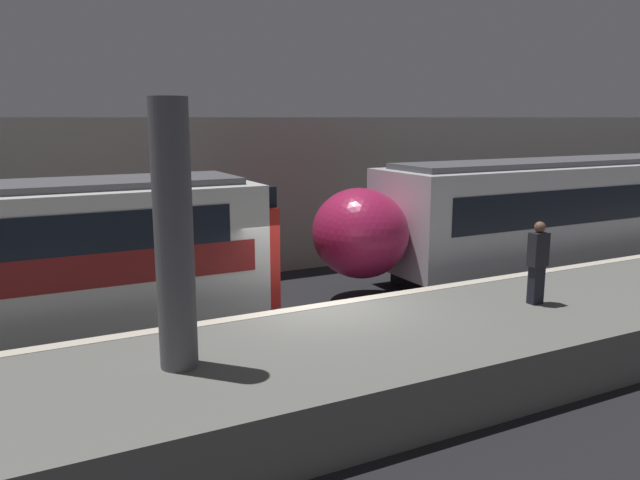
# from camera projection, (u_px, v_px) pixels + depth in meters

# --- Properties ---
(ground_plane) EXTENTS (120.00, 120.00, 0.00)m
(ground_plane) POSITION_uv_depth(u_px,v_px,m) (321.00, 351.00, 12.99)
(ground_plane) COLOR black
(platform) EXTENTS (40.00, 4.11, 1.04)m
(platform) POSITION_uv_depth(u_px,v_px,m) (374.00, 361.00, 11.10)
(platform) COLOR slate
(platform) RESTS_ON ground
(station_rear_barrier) EXTENTS (50.00, 0.15, 4.78)m
(station_rear_barrier) POSITION_uv_depth(u_px,v_px,m) (217.00, 200.00, 18.33)
(station_rear_barrier) COLOR #9E998E
(station_rear_barrier) RESTS_ON ground
(support_pillar_near) EXTENTS (0.57, 0.57, 4.04)m
(support_pillar_near) POSITION_uv_depth(u_px,v_px,m) (174.00, 237.00, 9.17)
(support_pillar_near) COLOR #56565B
(support_pillar_near) RESTS_ON platform
(train_modern) EXTENTS (19.60, 2.97, 3.53)m
(train_modern) POSITION_uv_depth(u_px,v_px,m) (597.00, 211.00, 20.13)
(train_modern) COLOR black
(train_modern) RESTS_ON ground
(person_waiting) EXTENTS (0.38, 0.24, 1.70)m
(person_waiting) POSITION_uv_depth(u_px,v_px,m) (538.00, 261.00, 12.60)
(person_waiting) COLOR black
(person_waiting) RESTS_ON platform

